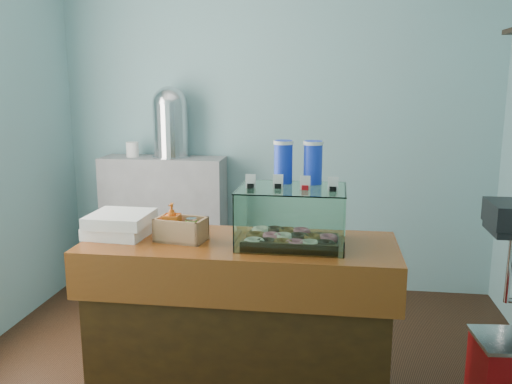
# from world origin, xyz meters

# --- Properties ---
(ground) EXTENTS (3.50, 3.50, 0.00)m
(ground) POSITION_xyz_m (0.00, 0.00, 0.00)
(ground) COLOR black
(ground) RESTS_ON ground
(room_shell) EXTENTS (3.54, 3.04, 2.82)m
(room_shell) POSITION_xyz_m (0.03, 0.01, 1.71)
(room_shell) COLOR #82B8BE
(room_shell) RESTS_ON ground
(counter) EXTENTS (1.60, 0.60, 0.90)m
(counter) POSITION_xyz_m (0.00, -0.25, 0.46)
(counter) COLOR #3C230B
(counter) RESTS_ON ground
(back_shelf) EXTENTS (1.00, 0.32, 1.10)m
(back_shelf) POSITION_xyz_m (-0.90, 1.32, 0.55)
(back_shelf) COLOR #949497
(back_shelf) RESTS_ON ground
(display_case) EXTENTS (0.54, 0.40, 0.51)m
(display_case) POSITION_xyz_m (0.27, -0.23, 1.06)
(display_case) COLOR #311D0E
(display_case) RESTS_ON counter
(condiment_crate) EXTENTS (0.27, 0.19, 0.19)m
(condiment_crate) POSITION_xyz_m (-0.31, -0.27, 0.97)
(condiment_crate) COLOR tan
(condiment_crate) RESTS_ON counter
(pastry_boxes) EXTENTS (0.33, 0.33, 0.12)m
(pastry_boxes) POSITION_xyz_m (-0.65, -0.22, 0.96)
(pastry_boxes) COLOR white
(pastry_boxes) RESTS_ON counter
(coffee_urn) EXTENTS (0.31, 0.31, 0.57)m
(coffee_urn) POSITION_xyz_m (-0.83, 1.33, 1.40)
(coffee_urn) COLOR silver
(coffee_urn) RESTS_ON back_shelf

